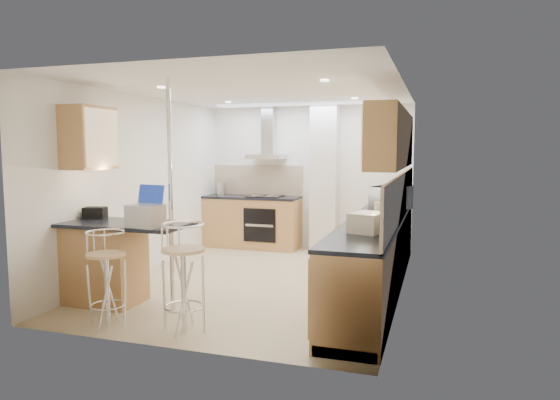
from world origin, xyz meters
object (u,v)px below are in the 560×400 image
(bar_stool_near, at_px, (107,279))
(bar_stool_end, at_px, (184,277))
(bread_bin, at_px, (368,222))
(laptop, at_px, (145,216))
(microwave, at_px, (391,198))

(bar_stool_near, height_order, bar_stool_end, bar_stool_end)
(bread_bin, bearing_deg, bar_stool_near, -141.01)
(bar_stool_end, bearing_deg, laptop, 79.61)
(bar_stool_near, relative_size, bar_stool_end, 0.91)
(laptop, distance_m, bar_stool_near, 0.74)
(bar_stool_end, xyz_separation_m, bread_bin, (1.64, 0.81, 0.49))
(bar_stool_near, distance_m, bread_bin, 2.66)
(bar_stool_near, xyz_separation_m, bread_bin, (2.43, 0.93, 0.54))
(bar_stool_near, bearing_deg, bread_bin, 37.04)
(laptop, bearing_deg, bar_stool_end, -18.80)
(microwave, relative_size, bread_bin, 1.58)
(microwave, xyz_separation_m, bread_bin, (-0.05, -1.89, -0.07))
(microwave, height_order, bar_stool_near, microwave)
(laptop, bearing_deg, bar_stool_near, -103.59)
(microwave, bearing_deg, bar_stool_near, 155.87)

